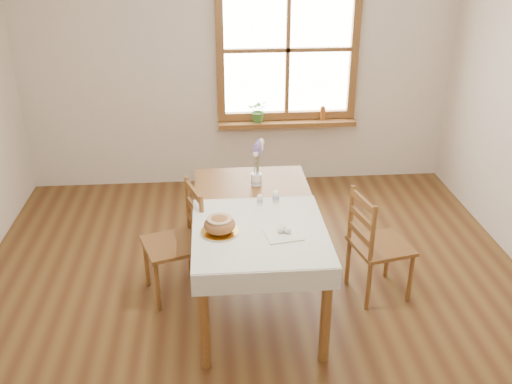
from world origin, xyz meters
TOP-DOWN VIEW (x-y plane):
  - ground at (0.00, 0.00)m, footprint 5.00×5.00m
  - room_walls at (0.00, 0.00)m, footprint 4.60×5.10m
  - window at (0.50, 2.47)m, footprint 1.46×0.08m
  - window_sill at (0.50, 2.40)m, footprint 1.46×0.20m
  - dining_table at (0.00, 0.30)m, footprint 0.90×1.60m
  - table_linen at (0.00, -0.00)m, footprint 0.91×0.99m
  - chair_left at (-0.63, 0.41)m, footprint 0.54×0.53m
  - chair_right at (0.95, 0.28)m, footprint 0.51×0.49m
  - bread_plate at (-0.27, -0.02)m, footprint 0.27×0.27m
  - bread_loaf at (-0.27, -0.02)m, footprint 0.21×0.21m
  - egg_napkin at (0.15, -0.09)m, footprint 0.27×0.24m
  - eggs at (0.15, -0.09)m, footprint 0.21×0.19m
  - salt_shaker at (0.03, 0.38)m, footprint 0.06×0.06m
  - pepper_shaker at (0.15, 0.40)m, footprint 0.06×0.06m
  - flower_vase at (0.04, 0.73)m, footprint 0.10×0.10m
  - lavender_bouquet at (0.04, 0.73)m, footprint 0.15×0.15m
  - potted_plant at (0.20, 2.40)m, footprint 0.26×0.28m
  - amber_bottle at (0.88, 2.40)m, footprint 0.07×0.07m

SIDE VIEW (x-z plane):
  - ground at x=0.00m, z-range 0.00..0.00m
  - chair_right at x=0.95m, z-range 0.00..0.87m
  - chair_left at x=-0.63m, z-range 0.00..0.89m
  - dining_table at x=0.00m, z-range 0.29..1.04m
  - window_sill at x=0.50m, z-range 0.66..0.71m
  - table_linen at x=0.00m, z-range 0.75..0.76m
  - egg_napkin at x=0.15m, z-range 0.76..0.77m
  - bread_plate at x=-0.27m, z-range 0.76..0.77m
  - eggs at x=0.15m, z-range 0.77..0.81m
  - amber_bottle at x=0.88m, z-range 0.71..0.87m
  - flower_vase at x=0.04m, z-range 0.75..0.84m
  - salt_shaker at x=0.03m, z-range 0.76..0.84m
  - pepper_shaker at x=0.15m, z-range 0.76..0.86m
  - potted_plant at x=0.20m, z-range 0.71..0.90m
  - bread_loaf at x=-0.27m, z-range 0.77..0.89m
  - lavender_bouquet at x=0.04m, z-range 0.84..1.13m
  - window at x=0.50m, z-range 0.72..2.18m
  - room_walls at x=0.00m, z-range 0.38..3.03m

